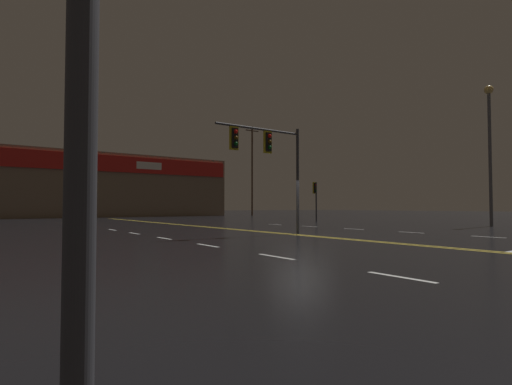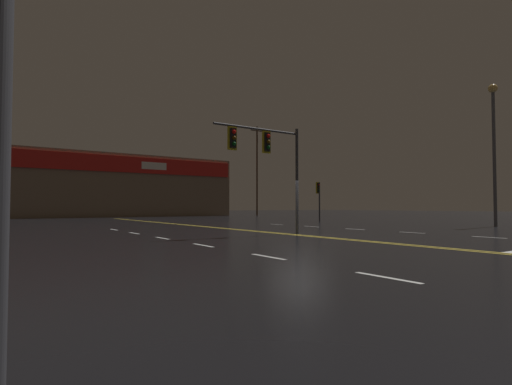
# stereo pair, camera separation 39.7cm
# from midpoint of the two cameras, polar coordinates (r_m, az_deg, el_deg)

# --- Properties ---
(ground_plane) EXTENTS (200.00, 200.00, 0.00)m
(ground_plane) POSITION_cam_midpoint_polar(r_m,az_deg,el_deg) (17.95, 6.81, -6.07)
(ground_plane) COLOR black
(road_markings) EXTENTS (16.79, 60.00, 0.01)m
(road_markings) POSITION_cam_midpoint_polar(r_m,az_deg,el_deg) (17.52, 13.59, -6.12)
(road_markings) COLOR gold
(road_markings) RESTS_ON ground
(traffic_signal_median) EXTENTS (4.52, 0.36, 4.94)m
(traffic_signal_median) POSITION_cam_midpoint_polar(r_m,az_deg,el_deg) (17.80, 1.88, 6.00)
(traffic_signal_median) COLOR #38383D
(traffic_signal_median) RESTS_ON ground
(traffic_signal_corner_northeast) EXTENTS (0.42, 0.36, 3.39)m
(traffic_signal_corner_northeast) POSITION_cam_midpoint_polar(r_m,az_deg,el_deg) (34.69, 9.25, 0.00)
(traffic_signal_corner_northeast) COLOR #38383D
(traffic_signal_corner_northeast) RESTS_ON ground
(streetlight_far_left) EXTENTS (0.56, 0.56, 9.15)m
(streetlight_far_left) POSITION_cam_midpoint_polar(r_m,az_deg,el_deg) (30.07, 31.18, 7.06)
(streetlight_far_left) COLOR #59595E
(streetlight_far_left) RESTS_ON ground
(building_backdrop) EXTENTS (33.89, 10.23, 7.70)m
(building_backdrop) POSITION_cam_midpoint_polar(r_m,az_deg,el_deg) (54.54, -21.90, 0.84)
(building_backdrop) COLOR #7A6651
(building_backdrop) RESTS_ON ground
(utility_pole_row) EXTENTS (43.98, 0.26, 12.82)m
(utility_pole_row) POSITION_cam_midpoint_polar(r_m,az_deg,el_deg) (48.75, -20.12, 4.32)
(utility_pole_row) COLOR #4C3828
(utility_pole_row) RESTS_ON ground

